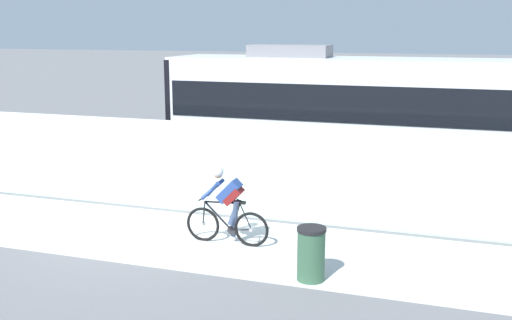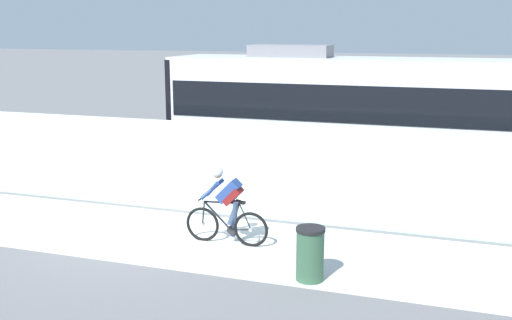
{
  "view_description": "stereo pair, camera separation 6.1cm",
  "coord_description": "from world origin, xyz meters",
  "views": [
    {
      "loc": [
        6.41,
        -10.91,
        4.28
      ],
      "look_at": [
        2.0,
        2.35,
        1.25
      ],
      "focal_mm": 42.59,
      "sensor_mm": 36.0,
      "label": 1
    },
    {
      "loc": [
        6.46,
        -10.89,
        4.28
      ],
      "look_at": [
        2.0,
        2.35,
        1.25
      ],
      "focal_mm": 42.59,
      "sensor_mm": 36.0,
      "label": 2
    }
  ],
  "objects": [
    {
      "name": "ground_plane",
      "position": [
        0.0,
        0.0,
        0.0
      ],
      "size": [
        200.0,
        200.0,
        0.0
      ],
      "primitive_type": "plane",
      "color": "slate"
    },
    {
      "name": "bike_path_deck",
      "position": [
        0.0,
        0.0,
        0.01
      ],
      "size": [
        32.0,
        3.2,
        0.01
      ],
      "primitive_type": "cube",
      "color": "silver",
      "rests_on": "ground"
    },
    {
      "name": "glass_parapet",
      "position": [
        0.0,
        1.85,
        0.56
      ],
      "size": [
        32.0,
        0.05,
        1.13
      ],
      "primitive_type": "cube",
      "color": "silver",
      "rests_on": "ground"
    },
    {
      "name": "concrete_barrier_wall",
      "position": [
        0.0,
        3.65,
        0.92
      ],
      "size": [
        32.0,
        0.36,
        1.85
      ],
      "primitive_type": "cube",
      "color": "silver",
      "rests_on": "ground"
    },
    {
      "name": "tram_rail_near",
      "position": [
        0.0,
        6.13,
        0.0
      ],
      "size": [
        32.0,
        0.08,
        0.01
      ],
      "primitive_type": "cube",
      "color": "#595654",
      "rests_on": "ground"
    },
    {
      "name": "tram_rail_far",
      "position": [
        0.0,
        7.57,
        0.0
      ],
      "size": [
        32.0,
        0.08,
        0.01
      ],
      "primitive_type": "cube",
      "color": "#595654",
      "rests_on": "ground"
    },
    {
      "name": "tram",
      "position": [
        3.54,
        6.85,
        1.89
      ],
      "size": [
        11.06,
        2.54,
        3.81
      ],
      "color": "silver",
      "rests_on": "ground"
    },
    {
      "name": "cyclist_on_bike",
      "position": [
        2.17,
        0.0,
        0.78
      ],
      "size": [
        1.77,
        0.58,
        1.61
      ],
      "color": "black",
      "rests_on": "ground"
    },
    {
      "name": "trash_bin",
      "position": [
        4.2,
        -1.25,
        0.48
      ],
      "size": [
        0.51,
        0.51,
        0.96
      ],
      "color": "#33593F",
      "rests_on": "ground"
    }
  ]
}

